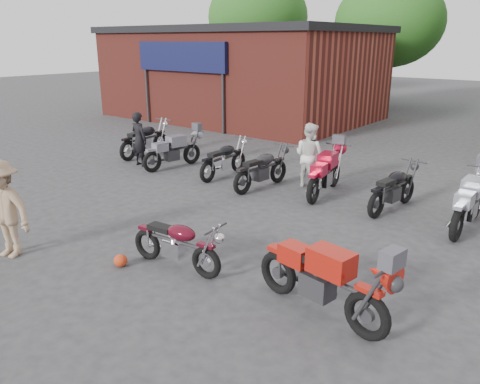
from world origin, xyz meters
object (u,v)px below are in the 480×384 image
Objects in this scene: person_light at (309,155)px; row_bike_2 at (224,157)px; row_bike_6 at (470,200)px; row_bike_3 at (262,167)px; row_bike_4 at (325,171)px; row_bike_5 at (394,186)px; person_dark at (139,139)px; row_bike_1 at (173,149)px; sportbike at (323,275)px; vintage_motorcycle at (177,241)px; row_bike_0 at (145,138)px; person_tan at (3,209)px; helmet at (121,261)px.

person_light is 2.41m from row_bike_2.
person_light is at bearing 82.21° from row_bike_6.
row_bike_4 is at bearing -66.41° from row_bike_3.
row_bike_4 reaches higher than row_bike_5.
row_bike_2 is at bearing 86.41° from row_bike_4.
person_light reaches higher than row_bike_2.
person_dark is 0.86× the size of row_bike_2.
sportbike is at bearing -111.99° from row_bike_1.
person_light is at bearing -161.67° from person_dark.
row_bike_4 is at bearing -166.59° from person_dark.
row_bike_3 is (-1.56, 4.53, 0.05)m from vintage_motorcycle.
row_bike_4 is at bearing -95.50° from row_bike_0.
person_dark is (-5.82, 4.07, 0.31)m from vintage_motorcycle.
row_bike_3 is 1.62m from row_bike_4.
person_tan reaches higher than row_bike_6.
person_tan reaches higher than row_bike_0.
row_bike_4 is at bearing 158.32° from person_light.
row_bike_0 is 5.10m from row_bike_3.
row_bike_5 is (8.34, 0.05, -0.05)m from row_bike_0.
person_light reaches higher than row_bike_3.
row_bike_1 is at bearing 100.78° from row_bike_5.
vintage_motorcycle is 5.31m from row_bike_5.
vintage_motorcycle is 0.83× the size of row_bike_6.
sportbike is 9.18× the size of helmet.
sportbike reaches higher than helmet.
row_bike_3 is (3.27, 0.00, -0.01)m from row_bike_1.
row_bike_6 is (1.60, -0.13, 0.06)m from row_bike_5.
row_bike_2 is (-2.19, 5.28, 0.44)m from helmet.
row_bike_0 reaches higher than row_bike_5.
row_bike_2 is at bearing -100.08° from row_bike_0.
person_light is (-3.27, 5.14, 0.22)m from sportbike.
sportbike is 5.56m from person_tan.
row_bike_2 is (3.63, -0.25, -0.06)m from row_bike_0.
row_bike_1 is (-4.12, -0.88, -0.26)m from person_light.
sportbike is at bearing 0.33° from vintage_motorcycle.
sportbike is at bearing -131.63° from row_bike_3.
row_bike_2 is (-0.31, 6.25, -0.33)m from person_tan.
person_light is (5.10, 1.34, 0.02)m from person_dark.
row_bike_0 is at bearing 89.26° from row_bike_3.
row_bike_4 is at bearing -75.64° from row_bike_1.
row_bike_3 is (-0.85, -0.87, -0.27)m from person_light.
person_tan is at bearing 152.40° from row_bike_5.
row_bike_6 reaches higher than row_bike_3.
row_bike_3 is 1.01× the size of row_bike_5.
row_bike_5 is (4.40, 6.54, -0.32)m from person_tan.
vintage_motorcycle is 7.57× the size of helmet.
person_dark is 1.11m from row_bike_1.
sportbike is at bearing 13.46° from helmet.
vintage_motorcycle is 0.90× the size of row_bike_3.
row_bike_5 is at bearing 109.50° from sportbike.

